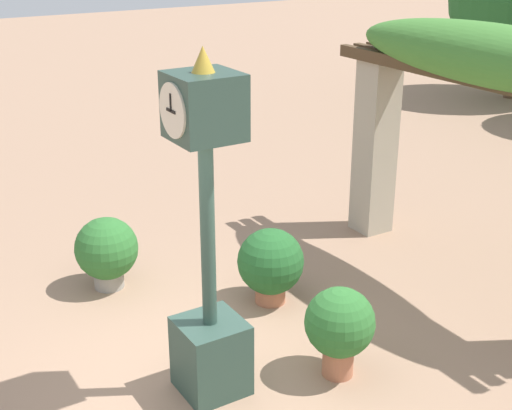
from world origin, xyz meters
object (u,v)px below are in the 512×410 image
object	(u,v)px
potted_plant_near_left	(340,326)
potted_plant_near_right	(271,263)
potted_plant_far_left	(107,250)
pedestal_clock	(208,257)

from	to	relation	value
potted_plant_near_left	potted_plant_near_right	xyz separation A→B (m)	(-1.58, 0.22, -0.05)
potted_plant_near_left	potted_plant_far_left	world-z (taller)	potted_plant_near_left
pedestal_clock	potted_plant_near_left	distance (m)	1.52
pedestal_clock	potted_plant_near_right	bearing A→B (deg)	129.09
pedestal_clock	potted_plant_near_left	xyz separation A→B (m)	(0.45, 1.18, -0.85)
potted_plant_near_left	pedestal_clock	bearing A→B (deg)	-110.75
potted_plant_near_right	potted_plant_far_left	distance (m)	2.01
potted_plant_near_left	potted_plant_far_left	xyz separation A→B (m)	(-2.93, -1.28, -0.06)
pedestal_clock	potted_plant_near_right	size ratio (longest dim) A/B	3.57
pedestal_clock	potted_plant_near_left	bearing A→B (deg)	69.25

